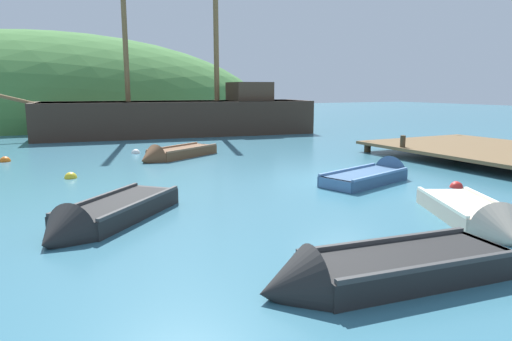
{
  "coord_description": "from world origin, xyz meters",
  "views": [
    {
      "loc": [
        -8.18,
        -10.5,
        2.7
      ],
      "look_at": [
        -2.51,
        0.84,
        0.39
      ],
      "focal_mm": 31.82,
      "sensor_mm": 36.0,
      "label": 1
    }
  ],
  "objects_px": {
    "sailing_ship": "(181,122)",
    "buoy_yellow": "(71,178)",
    "rowboat_center": "(173,155)",
    "rowboat_outer_right": "(376,177)",
    "buoy_red": "(456,188)",
    "rowboat_outer_left": "(102,219)",
    "buoy_orange": "(5,162)",
    "rowboat_portside": "(371,275)",
    "buoy_white": "(136,153)",
    "rowboat_far": "(478,220)"
  },
  "relations": [
    {
      "from": "sailing_ship",
      "to": "rowboat_portside",
      "type": "relative_size",
      "value": 4.67
    },
    {
      "from": "rowboat_center",
      "to": "sailing_ship",
      "type": "bearing_deg",
      "value": -140.05
    },
    {
      "from": "rowboat_center",
      "to": "rowboat_portside",
      "type": "xyz_separation_m",
      "value": [
        -0.82,
        -12.5,
        0.01
      ]
    },
    {
      "from": "rowboat_center",
      "to": "rowboat_outer_left",
      "type": "relative_size",
      "value": 1.09
    },
    {
      "from": "rowboat_outer_right",
      "to": "rowboat_outer_left",
      "type": "xyz_separation_m",
      "value": [
        -7.94,
        -1.05,
        0.03
      ]
    },
    {
      "from": "rowboat_far",
      "to": "buoy_red",
      "type": "distance_m",
      "value": 3.64
    },
    {
      "from": "sailing_ship",
      "to": "buoy_yellow",
      "type": "relative_size",
      "value": 48.98
    },
    {
      "from": "rowboat_outer_left",
      "to": "rowboat_portside",
      "type": "bearing_deg",
      "value": 77.64
    },
    {
      "from": "buoy_orange",
      "to": "rowboat_portside",
      "type": "bearing_deg",
      "value": -70.96
    },
    {
      "from": "buoy_red",
      "to": "rowboat_portside",
      "type": "bearing_deg",
      "value": -148.7
    },
    {
      "from": "rowboat_outer_left",
      "to": "buoy_white",
      "type": "distance_m",
      "value": 10.3
    },
    {
      "from": "rowboat_portside",
      "to": "buoy_orange",
      "type": "bearing_deg",
      "value": -64.57
    },
    {
      "from": "buoy_yellow",
      "to": "buoy_red",
      "type": "relative_size",
      "value": 1.07
    },
    {
      "from": "rowboat_portside",
      "to": "rowboat_outer_left",
      "type": "relative_size",
      "value": 1.14
    },
    {
      "from": "sailing_ship",
      "to": "rowboat_center",
      "type": "height_order",
      "value": "sailing_ship"
    },
    {
      "from": "rowboat_portside",
      "to": "rowboat_far",
      "type": "relative_size",
      "value": 1.16
    },
    {
      "from": "rowboat_far",
      "to": "rowboat_outer_right",
      "type": "relative_size",
      "value": 0.92
    },
    {
      "from": "rowboat_portside",
      "to": "rowboat_far",
      "type": "bearing_deg",
      "value": -155.95
    },
    {
      "from": "rowboat_far",
      "to": "buoy_red",
      "type": "height_order",
      "value": "rowboat_far"
    },
    {
      "from": "buoy_yellow",
      "to": "buoy_red",
      "type": "distance_m",
      "value": 11.24
    },
    {
      "from": "rowboat_portside",
      "to": "rowboat_center",
      "type": "bearing_deg",
      "value": -87.37
    },
    {
      "from": "rowboat_center",
      "to": "buoy_yellow",
      "type": "xyz_separation_m",
      "value": [
        -3.91,
        -2.48,
        -0.12
      ]
    },
    {
      "from": "rowboat_center",
      "to": "buoy_red",
      "type": "distance_m",
      "value": 10.25
    },
    {
      "from": "buoy_orange",
      "to": "rowboat_center",
      "type": "bearing_deg",
      "value": -18.94
    },
    {
      "from": "sailing_ship",
      "to": "rowboat_portside",
      "type": "xyz_separation_m",
      "value": [
        -3.91,
        -21.19,
        -0.61
      ]
    },
    {
      "from": "rowboat_center",
      "to": "buoy_red",
      "type": "bearing_deg",
      "value": 91.8
    },
    {
      "from": "rowboat_outer_right",
      "to": "buoy_white",
      "type": "height_order",
      "value": "rowboat_outer_right"
    },
    {
      "from": "buoy_red",
      "to": "sailing_ship",
      "type": "bearing_deg",
      "value": 97.83
    },
    {
      "from": "rowboat_outer_right",
      "to": "rowboat_outer_left",
      "type": "distance_m",
      "value": 8.01
    },
    {
      "from": "rowboat_outer_right",
      "to": "buoy_red",
      "type": "bearing_deg",
      "value": -70.72
    },
    {
      "from": "rowboat_center",
      "to": "buoy_white",
      "type": "bearing_deg",
      "value": -93.74
    },
    {
      "from": "rowboat_portside",
      "to": "buoy_yellow",
      "type": "height_order",
      "value": "rowboat_portside"
    },
    {
      "from": "rowboat_outer_right",
      "to": "buoy_orange",
      "type": "distance_m",
      "value": 13.38
    },
    {
      "from": "rowboat_portside",
      "to": "rowboat_outer_right",
      "type": "height_order",
      "value": "rowboat_portside"
    },
    {
      "from": "rowboat_outer_right",
      "to": "buoy_yellow",
      "type": "relative_size",
      "value": 9.83
    },
    {
      "from": "buoy_orange",
      "to": "buoy_red",
      "type": "height_order",
      "value": "buoy_orange"
    },
    {
      "from": "rowboat_far",
      "to": "buoy_orange",
      "type": "bearing_deg",
      "value": -120.12
    },
    {
      "from": "rowboat_portside",
      "to": "buoy_yellow",
      "type": "distance_m",
      "value": 10.48
    },
    {
      "from": "rowboat_center",
      "to": "rowboat_outer_right",
      "type": "bearing_deg",
      "value": 90.79
    },
    {
      "from": "rowboat_portside",
      "to": "buoy_white",
      "type": "xyz_separation_m",
      "value": [
        -0.18,
        14.48,
        -0.13
      ]
    },
    {
      "from": "sailing_ship",
      "to": "buoy_orange",
      "type": "bearing_deg",
      "value": 44.18
    },
    {
      "from": "rowboat_far",
      "to": "rowboat_outer_right",
      "type": "height_order",
      "value": "rowboat_far"
    },
    {
      "from": "sailing_ship",
      "to": "buoy_yellow",
      "type": "height_order",
      "value": "sailing_ship"
    },
    {
      "from": "sailing_ship",
      "to": "rowboat_far",
      "type": "distance_m",
      "value": 20.0
    },
    {
      "from": "rowboat_outer_left",
      "to": "buoy_orange",
      "type": "distance_m",
      "value": 10.15
    },
    {
      "from": "rowboat_portside",
      "to": "buoy_orange",
      "type": "height_order",
      "value": "rowboat_portside"
    },
    {
      "from": "buoy_orange",
      "to": "buoy_red",
      "type": "distance_m",
      "value": 15.54
    },
    {
      "from": "buoy_white",
      "to": "buoy_yellow",
      "type": "xyz_separation_m",
      "value": [
        -2.91,
        -4.47,
        0.0
      ]
    },
    {
      "from": "sailing_ship",
      "to": "rowboat_outer_left",
      "type": "distance_m",
      "value": 18.0
    },
    {
      "from": "buoy_red",
      "to": "buoy_orange",
      "type": "bearing_deg",
      "value": 136.66
    }
  ]
}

